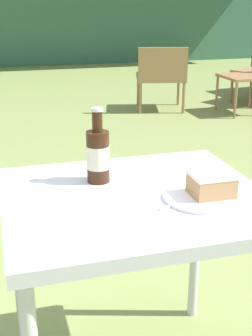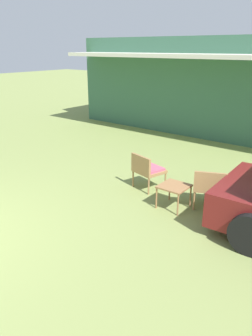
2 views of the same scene
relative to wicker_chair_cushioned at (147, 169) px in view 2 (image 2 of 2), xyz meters
name	(u,v)px [view 2 (image 2 of 2)]	position (x,y,z in m)	size (l,w,h in m)	color
cabin_building	(234,85)	(-0.74, 6.30, 1.15)	(10.60, 5.08, 3.16)	#38664C
wicker_chair_cushioned	(147,169)	(0.00, 0.00, 0.00)	(0.68, 0.65, 0.76)	#9E7547
wicker_chair_plain	(210,186)	(1.40, -0.02, 0.00)	(0.73, 0.71, 0.76)	#9E7547
garden_side_table	(174,188)	(0.89, -0.41, -0.05)	(0.51, 0.52, 0.44)	#996B42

